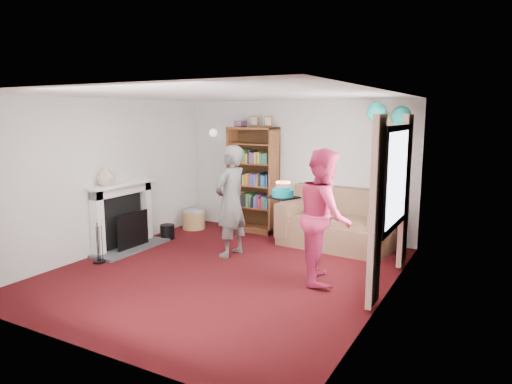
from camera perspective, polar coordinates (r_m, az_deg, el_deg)
The scene contains 16 objects.
ground at distance 6.70m, azimuth -4.00°, elevation -9.90°, with size 5.00×5.00×0.00m, color black.
wall_back at distance 8.59m, azimuth 5.00°, elevation 3.01°, with size 4.50×0.02×2.50m, color silver.
wall_left at distance 7.84m, azimuth -18.15°, elevation 1.92°, with size 0.02×5.00×2.50m, color silver.
wall_right at distance 5.52m, azimuth 16.00°, elevation -1.07°, with size 0.02×5.00×2.50m, color silver.
ceiling at distance 6.32m, azimuth -4.27°, elevation 12.03°, with size 4.50×5.00×0.01m, color white.
fireplace at distance 7.98m, azimuth -16.02°, elevation -3.23°, with size 0.55×1.80×1.12m.
window_bay at distance 6.11m, azimuth 16.74°, elevation -0.53°, with size 0.14×2.02×2.20m.
wall_sconce at distance 9.26m, azimuth -5.35°, elevation 7.40°, with size 0.16×0.23×0.16m.
bookcase at distance 8.79m, azimuth -0.27°, elevation 1.42°, with size 0.95×0.42×2.21m.
sofa at distance 7.99m, azimuth 10.17°, elevation -4.09°, with size 1.85×0.98×0.98m.
wicker_basket at distance 9.15m, azimuth -7.79°, elevation -3.44°, with size 0.45×0.45×0.39m.
person_striped at distance 7.22m, azimuth -3.18°, elevation -1.17°, with size 0.65×0.42×1.77m, color black.
person_magenta at distance 6.17m, azimuth 8.54°, elevation -2.95°, with size 0.88×0.68×1.81m, color #C22651.
birthday_cake at distance 6.19m, azimuth 3.38°, elevation -0.14°, with size 0.35×0.35×0.22m.
balloons at distance 7.35m, azimuth 16.00°, elevation 9.13°, with size 0.63×0.68×1.74m.
mantel_vase at distance 7.63m, azimuth -18.26°, elevation 1.94°, with size 0.30×0.30×0.31m, color beige.
Camera 1 is at (3.44, -5.30, 2.24)m, focal length 32.00 mm.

